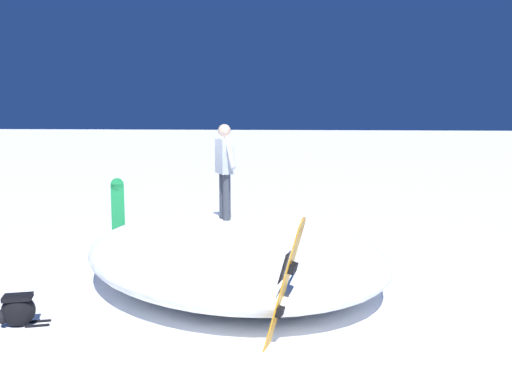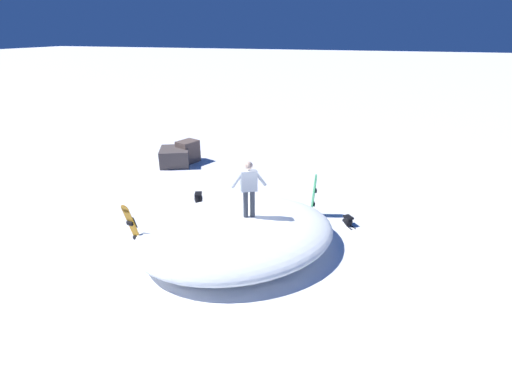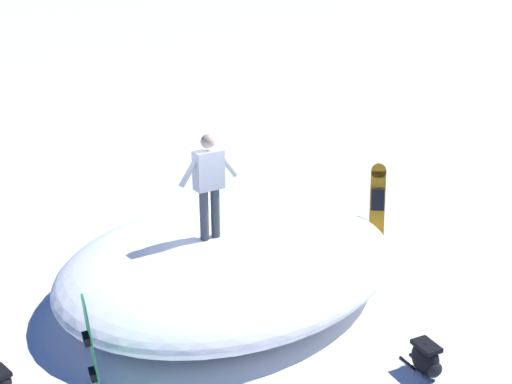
% 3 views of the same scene
% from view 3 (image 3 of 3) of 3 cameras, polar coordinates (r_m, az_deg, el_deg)
% --- Properties ---
extents(ground, '(240.00, 240.00, 0.00)m').
position_cam_3_polar(ground, '(10.79, -3.77, -9.20)').
color(ground, white).
extents(snow_mound, '(7.59, 7.46, 1.03)m').
position_cam_3_polar(snow_mound, '(10.85, -2.20, -5.92)').
color(snow_mound, white).
rests_on(snow_mound, ground).
extents(snowboarder_standing, '(0.93, 0.57, 1.68)m').
position_cam_3_polar(snowboarder_standing, '(10.08, -4.09, 1.07)').
color(snowboarder_standing, '#333842').
rests_on(snowboarder_standing, snow_mound).
extents(snowboard_primary_upright, '(0.35, 0.51, 1.67)m').
position_cam_3_polar(snowboard_primary_upright, '(12.15, 10.40, -1.46)').
color(snowboard_primary_upright, orange).
rests_on(snowboard_primary_upright, ground).
extents(snowboard_secondary_upright, '(0.22, 0.30, 1.56)m').
position_cam_3_polar(snowboard_secondary_upright, '(8.36, -14.04, -13.06)').
color(snowboard_secondary_upright, '#1E8C47').
rests_on(snowboard_secondary_upright, ground).
extents(backpack_near, '(0.46, 0.69, 0.45)m').
position_cam_3_polar(backpack_near, '(9.27, 14.45, -13.70)').
color(backpack_near, black).
rests_on(backpack_near, ground).
extents(backpack_far, '(0.51, 0.55, 0.33)m').
position_cam_3_polar(backpack_far, '(9.27, -21.19, -14.99)').
color(backpack_far, black).
rests_on(backpack_far, ground).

